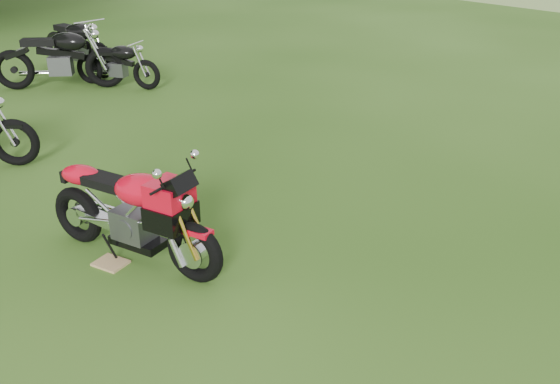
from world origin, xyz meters
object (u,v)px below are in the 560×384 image
(vintage_moto_b, at_px, (58,56))
(vintage_moto_c, at_px, (117,63))
(plywood_board, at_px, (111,263))
(vintage_moto_d, at_px, (76,43))
(sport_motorcycle, at_px, (130,205))

(vintage_moto_b, bearing_deg, vintage_moto_c, 2.54)
(plywood_board, relative_size, vintage_moto_d, 0.14)
(vintage_moto_d, bearing_deg, vintage_moto_c, -5.17)
(sport_motorcycle, height_order, vintage_moto_d, sport_motorcycle)
(vintage_moto_c, relative_size, vintage_moto_d, 0.78)
(sport_motorcycle, relative_size, vintage_moto_d, 0.88)
(vintage_moto_c, bearing_deg, vintage_moto_d, 153.41)
(sport_motorcycle, xyz_separation_m, plywood_board, (-0.18, -0.15, -0.55))
(plywood_board, bearing_deg, vintage_moto_c, 119.84)
(vintage_moto_c, bearing_deg, sport_motorcycle, -55.38)
(vintage_moto_b, relative_size, vintage_moto_d, 1.03)
(sport_motorcycle, height_order, vintage_moto_b, vintage_moto_b)
(sport_motorcycle, relative_size, vintage_moto_b, 0.85)
(sport_motorcycle, height_order, vintage_moto_c, sport_motorcycle)
(vintage_moto_b, distance_m, vintage_moto_c, 0.98)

